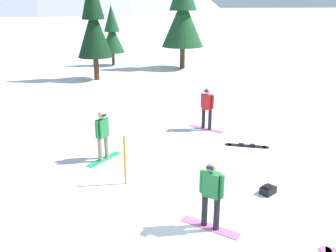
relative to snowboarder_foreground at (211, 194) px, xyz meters
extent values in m
plane|color=white|center=(-0.20, 0.41, -0.93)|extent=(800.00, 800.00, 0.00)
cube|color=pink|center=(0.00, 0.00, -0.92)|extent=(1.33, 1.20, 0.02)
cylinder|color=black|center=(0.12, -0.10, -0.49)|extent=(0.15, 0.15, 0.84)
cylinder|color=black|center=(-0.12, 0.11, -0.49)|extent=(0.15, 0.15, 0.84)
cube|color=#237238|center=(0.00, 0.00, 0.24)|extent=(0.46, 0.44, 0.62)
cylinder|color=#237238|center=(0.20, -0.17, 0.26)|extent=(0.11, 0.11, 0.58)
cylinder|color=#237238|center=(-0.20, 0.17, 0.26)|extent=(0.11, 0.11, 0.58)
sphere|color=tan|center=(0.00, 0.00, 0.71)|extent=(0.24, 0.24, 0.24)
cube|color=black|center=(-0.09, -0.11, 0.72)|extent=(0.15, 0.14, 0.08)
cube|color=#19B259|center=(-2.62, 4.50, -0.92)|extent=(1.21, 1.30, 0.02)
cylinder|color=gray|center=(-2.51, 4.62, -0.50)|extent=(0.15, 0.15, 0.82)
cylinder|color=gray|center=(-2.73, 4.38, -0.50)|extent=(0.15, 0.15, 0.82)
cube|color=#237238|center=(-2.62, 4.50, 0.22)|extent=(0.45, 0.46, 0.63)
cylinder|color=#237238|center=(-2.45, 4.69, 0.25)|extent=(0.11, 0.11, 0.58)
cylinder|color=#237238|center=(-2.79, 4.31, 0.25)|extent=(0.11, 0.11, 0.58)
sphere|color=tan|center=(-2.62, 4.50, 0.70)|extent=(0.24, 0.24, 0.24)
cube|color=black|center=(-2.51, 4.41, 0.71)|extent=(0.14, 0.15, 0.08)
cube|color=pink|center=(1.72, 7.10, -0.92)|extent=(1.32, 1.31, 0.02)
cylinder|color=black|center=(1.83, 6.99, -0.47)|extent=(0.15, 0.15, 0.88)
cylinder|color=black|center=(1.60, 7.21, -0.47)|extent=(0.15, 0.15, 0.88)
cube|color=red|center=(1.72, 7.10, 0.30)|extent=(0.45, 0.45, 0.65)
cylinder|color=red|center=(1.90, 6.92, 0.33)|extent=(0.11, 0.11, 0.58)
cylinder|color=red|center=(1.53, 7.28, 0.33)|extent=(0.11, 0.11, 0.58)
sphere|color=tan|center=(1.72, 7.10, 0.78)|extent=(0.24, 0.24, 0.24)
cube|color=black|center=(1.62, 7.00, 0.79)|extent=(0.15, 0.15, 0.08)
cube|color=black|center=(2.76, 4.96, -0.92)|extent=(1.41, 0.74, 0.02)
cylinder|color=black|center=(2.10, 5.21, -0.92)|extent=(0.33, 0.33, 0.02)
cylinder|color=black|center=(3.42, 4.71, -0.92)|extent=(0.33, 0.33, 0.02)
cube|color=black|center=(2.56, 5.03, -0.88)|extent=(0.24, 0.20, 0.07)
cube|color=black|center=(2.96, 4.88, -0.88)|extent=(0.24, 0.20, 0.07)
cylinder|color=pink|center=(2.30, -1.23, -0.92)|extent=(0.37, 0.37, 0.02)
cube|color=black|center=(2.08, 1.38, -0.83)|extent=(0.55, 0.51, 0.21)
cube|color=black|center=(2.02, 1.34, -0.70)|extent=(0.29, 0.30, 0.06)
cylinder|color=black|center=(2.27, 1.52, -0.84)|extent=(0.11, 0.09, 0.02)
cylinder|color=orange|center=(-1.94, 2.59, -0.16)|extent=(0.06, 0.06, 1.54)
cylinder|color=#472D19|center=(-3.34, 18.77, -0.13)|extent=(0.36, 0.36, 1.60)
cone|color=black|center=(-3.34, 18.77, 2.38)|extent=(2.39, 2.39, 3.41)
cylinder|color=#472D19|center=(3.56, 22.53, -0.04)|extent=(0.41, 0.41, 1.79)
cone|color=#194723|center=(3.56, 22.53, 2.77)|extent=(3.39, 3.39, 3.82)
cylinder|color=#472D19|center=(-2.12, 24.93, -0.38)|extent=(0.25, 0.25, 1.12)
cone|color=#194723|center=(-2.12, 24.93, 1.37)|extent=(2.06, 2.06, 2.38)
cone|color=#194723|center=(-2.12, 24.93, 3.04)|extent=(1.34, 1.34, 2.18)
camera|label=1|loc=(-2.14, -7.36, 4.26)|focal=38.88mm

